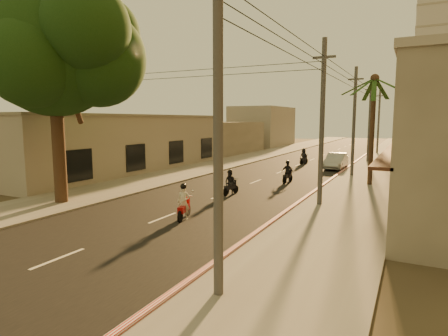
{
  "coord_description": "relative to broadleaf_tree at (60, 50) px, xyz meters",
  "views": [
    {
      "loc": [
        10.62,
        -12.41,
        4.74
      ],
      "look_at": [
        0.95,
        6.7,
        1.97
      ],
      "focal_mm": 30.0,
      "sensor_mm": 36.0,
      "label": 1
    }
  ],
  "objects": [
    {
      "name": "ground",
      "position": [
        6.61,
        -2.14,
        -8.48
      ],
      "size": [
        160.0,
        160.0,
        0.0
      ],
      "primitive_type": "plane",
      "color": "#383023",
      "rests_on": "ground"
    },
    {
      "name": "road",
      "position": [
        6.61,
        17.86,
        -8.47
      ],
      "size": [
        10.0,
        140.0,
        0.02
      ],
      "primitive_type": "cube",
      "color": "black",
      "rests_on": "ground"
    },
    {
      "name": "sidewalk_right",
      "position": [
        14.11,
        17.86,
        -8.42
      ],
      "size": [
        5.0,
        140.0,
        0.12
      ],
      "primitive_type": "cube",
      "color": "slate",
      "rests_on": "ground"
    },
    {
      "name": "sidewalk_left",
      "position": [
        -0.89,
        17.86,
        -8.42
      ],
      "size": [
        5.0,
        140.0,
        0.12
      ],
      "primitive_type": "cube",
      "color": "slate",
      "rests_on": "ground"
    },
    {
      "name": "curb_stripe",
      "position": [
        11.71,
        12.86,
        -8.38
      ],
      "size": [
        0.2,
        60.0,
        0.2
      ],
      "primitive_type": "cube",
      "color": "red",
      "rests_on": "ground"
    },
    {
      "name": "left_building",
      "position": [
        -7.37,
        11.86,
        -5.88
      ],
      "size": [
        8.2,
        24.2,
        5.2
      ],
      "color": "gray",
      "rests_on": "ground"
    },
    {
      "name": "broadleaf_tree",
      "position": [
        0.0,
        0.0,
        0.0
      ],
      "size": [
        9.6,
        8.7,
        12.1
      ],
      "color": "black",
      "rests_on": "ground"
    },
    {
      "name": "palm_tree",
      "position": [
        14.61,
        13.86,
        -1.33
      ],
      "size": [
        5.0,
        5.0,
        8.2
      ],
      "color": "black",
      "rests_on": "ground"
    },
    {
      "name": "utility_poles",
      "position": [
        12.81,
        17.86,
        -1.94
      ],
      "size": [
        1.2,
        48.26,
        9.0
      ],
      "color": "#38383A",
      "rests_on": "ground"
    },
    {
      "name": "filler_right",
      "position": [
        20.61,
        42.86,
        -5.48
      ],
      "size": [
        8.0,
        14.0,
        6.0
      ],
      "primitive_type": "cube",
      "color": "gray",
      "rests_on": "ground"
    },
    {
      "name": "filler_left_near",
      "position": [
        -7.39,
        31.86,
        -6.28
      ],
      "size": [
        8.0,
        14.0,
        4.4
      ],
      "primitive_type": "cube",
      "color": "gray",
      "rests_on": "ground"
    },
    {
      "name": "filler_left_far",
      "position": [
        -7.39,
        49.86,
        -4.98
      ],
      "size": [
        8.0,
        14.0,
        7.0
      ],
      "primitive_type": "cube",
      "color": "gray",
      "rests_on": "ground"
    },
    {
      "name": "scooter_red",
      "position": [
        7.65,
        0.14,
        -7.69
      ],
      "size": [
        0.89,
        1.75,
        1.76
      ],
      "rotation": [
        0.0,
        0.0,
        0.26
      ],
      "color": "black",
      "rests_on": "ground"
    },
    {
      "name": "scooter_mid_a",
      "position": [
        7.06,
        6.44,
        -7.73
      ],
      "size": [
        0.91,
        1.67,
        1.64
      ],
      "rotation": [
        0.0,
        0.0,
        -0.14
      ],
      "color": "black",
      "rests_on": "ground"
    },
    {
      "name": "scooter_mid_b",
      "position": [
        8.93,
        12.46,
        -7.7
      ],
      "size": [
        1.03,
        1.76,
        1.72
      ],
      "rotation": [
        0.0,
        0.0,
        -0.1
      ],
      "color": "black",
      "rests_on": "ground"
    },
    {
      "name": "scooter_far_a",
      "position": [
        6.85,
        24.97,
        -7.69
      ],
      "size": [
        1.01,
        1.74,
        1.73
      ],
      "rotation": [
        0.0,
        0.0,
        -0.21
      ],
      "color": "black",
      "rests_on": "ground"
    },
    {
      "name": "parked_car",
      "position": [
        10.72,
        22.33,
        -7.71
      ],
      "size": [
        1.67,
        4.68,
        1.54
      ],
      "primitive_type": "imported",
      "rotation": [
        0.0,
        0.0,
        0.01
      ],
      "color": "#A2A5AA",
      "rests_on": "ground"
    }
  ]
}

